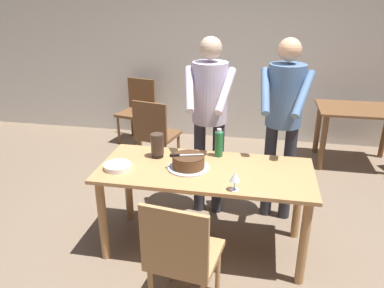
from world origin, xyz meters
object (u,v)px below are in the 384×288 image
at_px(person_cutting_cake, 210,109).
at_px(chair_near_side, 181,254).
at_px(cake_knife, 179,155).
at_px(cake_on_platter, 188,162).
at_px(background_chair_2, 138,108).
at_px(wine_glass_near, 235,177).
at_px(plate_stack, 118,166).
at_px(hurricane_lamp, 157,145).
at_px(background_table, 358,121).
at_px(main_dining_table, 205,182).
at_px(background_chair_1, 155,132).
at_px(water_bottle, 219,144).
at_px(person_standing_beside, 284,112).

xyz_separation_m(person_cutting_cake, chair_near_side, (0.02, -1.34, -0.58)).
xyz_separation_m(cake_knife, chair_near_side, (0.17, -0.72, -0.37)).
bearing_deg(cake_on_platter, background_chair_2, 117.59).
bearing_deg(wine_glass_near, cake_knife, 149.59).
bearing_deg(plate_stack, person_cutting_cake, 48.26).
bearing_deg(hurricane_lamp, background_table, 43.01).
height_order(main_dining_table, background_chair_2, background_chair_2).
xyz_separation_m(cake_knife, wine_glass_near, (0.46, -0.27, -0.01)).
bearing_deg(background_chair_1, cake_knife, -66.53).
distance_m(plate_stack, background_chair_2, 2.58).
height_order(background_table, background_chair_1, background_chair_1).
bearing_deg(cake_knife, hurricane_lamp, 141.46).
bearing_deg(main_dining_table, wine_glass_near, -49.41).
distance_m(water_bottle, chair_near_side, 1.10).
height_order(person_cutting_cake, background_table, person_cutting_cake).
bearing_deg(plate_stack, background_table, 43.64).
xyz_separation_m(person_cutting_cake, background_chair_1, (-0.77, 0.82, -0.58)).
relative_size(wine_glass_near, background_chair_2, 0.16).
distance_m(wine_glass_near, background_table, 2.74).
distance_m(hurricane_lamp, chair_near_side, 1.06).
height_order(cake_on_platter, person_cutting_cake, person_cutting_cake).
bearing_deg(background_table, background_chair_2, 174.55).
xyz_separation_m(chair_near_side, background_table, (1.64, 2.82, 0.09)).
relative_size(hurricane_lamp, chair_near_side, 0.23).
distance_m(plate_stack, person_standing_beside, 1.53).
xyz_separation_m(plate_stack, person_cutting_cake, (0.64, 0.71, 0.31)).
relative_size(hurricane_lamp, background_table, 0.21).
distance_m(wine_glass_near, background_chair_1, 2.06).
distance_m(person_standing_beside, background_table, 1.83).
xyz_separation_m(hurricane_lamp, background_table, (2.05, 1.91, -0.28)).
distance_m(person_cutting_cake, background_chair_2, 2.27).
height_order(chair_near_side, background_chair_2, same).
bearing_deg(person_standing_beside, person_cutting_cake, -177.41).
bearing_deg(cake_on_platter, cake_knife, -164.42).
xyz_separation_m(wine_glass_near, background_chair_2, (-1.63, 2.65, -0.36)).
xyz_separation_m(plate_stack, wine_glass_near, (0.95, -0.17, 0.08)).
relative_size(cake_knife, person_standing_beside, 0.15).
height_order(main_dining_table, wine_glass_near, wine_glass_near).
distance_m(person_cutting_cake, person_standing_beside, 0.67).
bearing_deg(person_standing_beside, cake_knife, -141.50).
bearing_deg(cake_on_platter, chair_near_side, -82.22).
bearing_deg(plate_stack, main_dining_table, 10.38).
bearing_deg(background_table, cake_on_platter, -129.98).
height_order(hurricane_lamp, chair_near_side, hurricane_lamp).
relative_size(cake_knife, background_table, 0.27).
relative_size(person_standing_beside, background_chair_1, 1.91).
xyz_separation_m(wine_glass_near, hurricane_lamp, (-0.70, 0.46, 0.00)).
xyz_separation_m(cake_knife, background_chair_1, (-0.62, 1.44, -0.37)).
distance_m(person_standing_beside, background_chair_1, 1.74).
bearing_deg(person_standing_beside, main_dining_table, -134.62).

